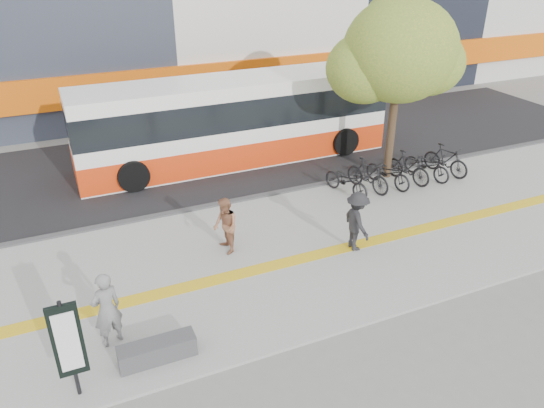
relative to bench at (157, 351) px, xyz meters
name	(u,v)px	position (x,y,z in m)	size (l,w,h in m)	color
ground	(253,298)	(2.60, 1.20, -0.30)	(120.00, 120.00, 0.00)	slate
sidewalk	(232,266)	(2.60, 2.70, -0.27)	(40.00, 7.00, 0.08)	gray
tactile_strip	(238,274)	(2.60, 2.20, -0.22)	(40.00, 0.45, 0.01)	gold
street	(166,166)	(2.60, 10.20, -0.28)	(40.00, 8.00, 0.06)	black
curb	(195,209)	(2.60, 6.20, -0.23)	(40.00, 0.25, 0.14)	#353538
bench	(157,351)	(0.00, 0.00, 0.00)	(1.60, 0.45, 0.45)	#353538
signboard	(68,342)	(-1.60, -0.31, 1.06)	(0.55, 0.10, 2.20)	black
street_tree	(397,53)	(9.78, 6.02, 4.21)	(4.40, 3.80, 6.31)	#322217
bus	(235,123)	(5.31, 9.70, 1.26)	(12.04, 2.85, 3.20)	white
bicycle_row	(397,170)	(9.72, 5.20, 0.31)	(5.30, 2.03, 1.12)	black
seated_woman	(107,309)	(-0.80, 0.91, 0.66)	(0.65, 0.42, 1.78)	black
pedestrian_tan	(225,226)	(2.69, 3.40, 0.58)	(0.79, 0.61, 1.62)	#955F42
pedestrian_dark	(357,221)	(6.07, 2.09, 0.64)	(1.12, 0.64, 1.73)	black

